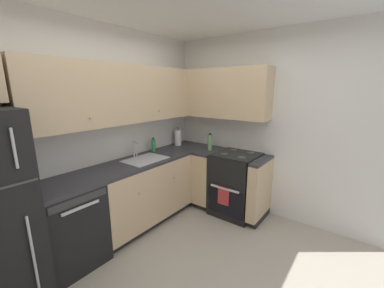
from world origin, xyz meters
TOP-DOWN VIEW (x-y plane):
  - ground_plane at (0.00, 0.00)m, footprint 3.44×3.04m
  - wall_back at (0.00, 1.55)m, footprint 3.54×0.05m
  - wall_right at (1.74, 0.00)m, footprint 0.05×3.14m
  - dishwasher at (-0.60, 1.22)m, footprint 0.60×0.63m
  - lower_cabinets_back at (0.41, 1.22)m, footprint 1.41×0.62m
  - countertop_back at (0.41, 1.22)m, footprint 2.62×0.60m
  - lower_cabinets_right at (1.42, 0.49)m, footprint 0.62×1.04m
  - countertop_right at (1.42, 0.49)m, footprint 0.60×1.04m
  - oven_range at (1.44, 0.32)m, footprint 0.68×0.62m
  - upper_cabinets_back at (0.25, 1.36)m, footprint 2.30×0.34m
  - upper_cabinets_right at (1.56, 0.74)m, footprint 0.32×1.57m
  - sink at (0.47, 1.19)m, footprint 0.55×0.40m
  - faucet at (0.47, 1.40)m, footprint 0.07×0.16m
  - soap_bottle at (0.82, 1.40)m, footprint 0.06×0.06m
  - paper_towel_roll at (1.37, 1.38)m, footprint 0.11×0.11m
  - oil_bottle at (1.42, 0.78)m, footprint 0.07×0.07m

SIDE VIEW (x-z plane):
  - ground_plane at x=0.00m, z-range -0.02..0.00m
  - dishwasher at x=-0.60m, z-range 0.00..0.87m
  - lower_cabinets_back at x=0.41m, z-range 0.00..0.88m
  - lower_cabinets_right at x=1.42m, z-range 0.00..0.88m
  - oven_range at x=1.44m, z-range -0.07..0.99m
  - sink at x=0.47m, z-range 0.82..0.92m
  - countertop_back at x=0.41m, z-range 0.87..0.91m
  - countertop_right at x=1.42m, z-range 0.87..0.91m
  - soap_bottle at x=0.82m, z-range 0.90..1.11m
  - oil_bottle at x=1.42m, z-range 0.90..1.16m
  - paper_towel_roll at x=1.37m, z-range 0.88..1.19m
  - faucet at x=0.47m, z-range 0.93..1.15m
  - wall_back at x=0.00m, z-range 0.00..2.60m
  - wall_right at x=1.74m, z-range 0.00..2.60m
  - upper_cabinets_back at x=0.25m, z-range 1.41..2.12m
  - upper_cabinets_right at x=1.56m, z-range 1.41..2.12m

